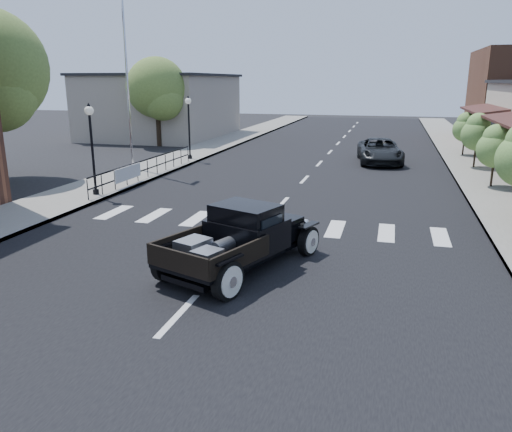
# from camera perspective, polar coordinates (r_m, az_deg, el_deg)

# --- Properties ---
(ground) EXTENTS (120.00, 120.00, 0.00)m
(ground) POSITION_cam_1_polar(r_m,az_deg,el_deg) (13.05, -3.54, -5.65)
(ground) COLOR black
(ground) RESTS_ON ground
(road) EXTENTS (14.00, 80.00, 0.02)m
(road) POSITION_cam_1_polar(r_m,az_deg,el_deg) (27.23, 6.64, 5.30)
(road) COLOR black
(road) RESTS_ON ground
(road_markings) EXTENTS (12.00, 60.00, 0.06)m
(road_markings) POSITION_cam_1_polar(r_m,az_deg,el_deg) (22.38, 4.68, 3.18)
(road_markings) COLOR silver
(road_markings) RESTS_ON ground
(sidewalk_left) EXTENTS (3.00, 80.00, 0.15)m
(sidewalk_left) POSITION_cam_1_polar(r_m,az_deg,el_deg) (29.67, -9.89, 6.12)
(sidewalk_left) COLOR gray
(sidewalk_left) RESTS_ON ground
(sidewalk_right) EXTENTS (3.00, 80.00, 0.15)m
(sidewalk_right) POSITION_cam_1_polar(r_m,az_deg,el_deg) (27.30, 24.60, 4.19)
(sidewalk_right) COLOR gray
(sidewalk_right) RESTS_ON ground
(low_building_left) EXTENTS (10.00, 12.00, 5.00)m
(low_building_left) POSITION_cam_1_polar(r_m,az_deg,el_deg) (43.90, -10.64, 12.15)
(low_building_left) COLOR #ADA191
(low_building_left) RESTS_ON ground
(railing) EXTENTS (0.08, 10.00, 1.00)m
(railing) POSITION_cam_1_polar(r_m,az_deg,el_deg) (24.63, -12.30, 5.53)
(railing) COLOR black
(railing) RESTS_ON sidewalk_left
(banner) EXTENTS (0.04, 2.20, 0.60)m
(banner) POSITION_cam_1_polar(r_m,az_deg,el_deg) (22.90, -14.37, 4.18)
(banner) COLOR silver
(banner) RESTS_ON sidewalk_left
(lamp_post_b) EXTENTS (0.36, 0.36, 3.66)m
(lamp_post_b) POSITION_cam_1_polar(r_m,az_deg,el_deg) (21.18, -18.20, 7.23)
(lamp_post_b) COLOR black
(lamp_post_b) RESTS_ON sidewalk_left
(lamp_post_c) EXTENTS (0.36, 0.36, 3.66)m
(lamp_post_c) POSITION_cam_1_polar(r_m,az_deg,el_deg) (29.99, -7.66, 9.97)
(lamp_post_c) COLOR black
(lamp_post_c) RESTS_ON sidewalk_left
(flagpole) EXTENTS (0.12, 0.12, 10.82)m
(flagpole) POSITION_cam_1_polar(r_m,az_deg,el_deg) (26.99, -14.63, 16.69)
(flagpole) COLOR silver
(flagpole) RESTS_ON sidewalk_left
(big_tree_far) EXTENTS (4.30, 4.30, 6.32)m
(big_tree_far) POSITION_cam_1_polar(r_m,az_deg,el_deg) (37.39, -11.20, 12.65)
(big_tree_far) COLOR #577130
(big_tree_far) RESTS_ON ground
(small_tree_c) EXTENTS (1.56, 1.56, 2.61)m
(small_tree_c) POSITION_cam_1_polar(r_m,az_deg,el_deg) (24.10, 25.58, 6.12)
(small_tree_c) COLOR #59833C
(small_tree_c) RESTS_ON sidewalk_right
(small_tree_d) EXTENTS (1.66, 1.66, 2.76)m
(small_tree_d) POSITION_cam_1_polar(r_m,az_deg,el_deg) (29.23, 23.88, 7.81)
(small_tree_d) COLOR #59833C
(small_tree_d) RESTS_ON sidewalk_right
(small_tree_e) EXTENTS (1.51, 1.51, 2.52)m
(small_tree_e) POSITION_cam_1_polar(r_m,az_deg,el_deg) (33.97, 22.74, 8.59)
(small_tree_e) COLOR #59833C
(small_tree_e) RESTS_ON sidewalk_right
(hotrod_pickup) EXTENTS (3.82, 5.32, 1.68)m
(hotrod_pickup) POSITION_cam_1_polar(r_m,az_deg,el_deg) (12.55, -1.76, -2.44)
(hotrod_pickup) COLOR black
(hotrod_pickup) RESTS_ON ground
(second_car) EXTENTS (2.95, 5.31, 1.40)m
(second_car) POSITION_cam_1_polar(r_m,az_deg,el_deg) (29.98, 13.97, 7.20)
(second_car) COLOR black
(second_car) RESTS_ON ground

